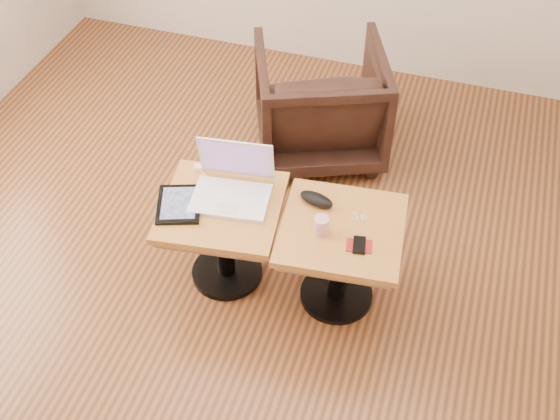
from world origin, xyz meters
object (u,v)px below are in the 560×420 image
(side_table_left, at_px, (223,223))
(side_table_right, at_px, (341,246))
(striped_cup, at_px, (321,225))
(armchair, at_px, (320,103))
(laptop, at_px, (232,186))

(side_table_left, distance_m, side_table_right, 0.58)
(side_table_right, height_order, striped_cup, striped_cup)
(side_table_left, relative_size, armchair, 0.84)
(side_table_right, height_order, laptop, laptop)
(striped_cup, bearing_deg, side_table_left, 176.40)
(side_table_right, xyz_separation_m, armchair, (-0.40, 1.10, -0.04))
(laptop, distance_m, striped_cup, 0.48)
(side_table_right, xyz_separation_m, laptop, (-0.55, 0.06, 0.18))
(armchair, bearing_deg, side_table_left, 58.83)
(side_table_left, bearing_deg, armchair, 73.78)
(laptop, relative_size, striped_cup, 4.58)
(side_table_left, distance_m, striped_cup, 0.52)
(side_table_left, bearing_deg, side_table_right, -4.47)
(side_table_left, height_order, armchair, armchair)
(laptop, xyz_separation_m, striped_cup, (0.47, -0.12, -0.01))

